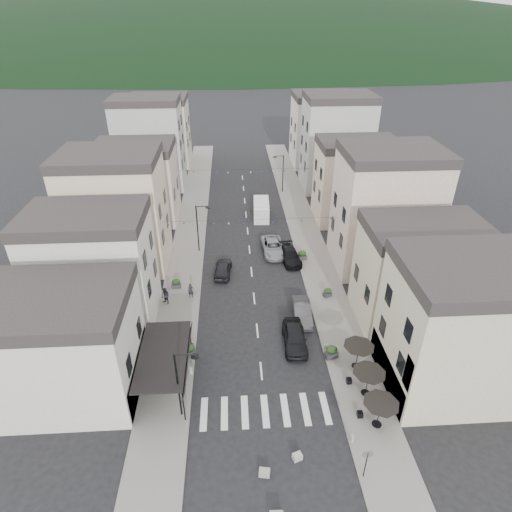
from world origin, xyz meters
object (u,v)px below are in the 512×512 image
(parked_car_a, at_px, (295,337))
(parked_car_b, at_px, (302,312))
(pedestrian_b, at_px, (165,296))
(delivery_van, at_px, (261,209))
(parked_car_d, at_px, (290,256))
(parked_car_e, at_px, (223,268))
(parked_car_c, at_px, (273,247))
(pedestrian_a, at_px, (191,291))

(parked_car_a, bearing_deg, parked_car_b, 72.61)
(parked_car_a, relative_size, pedestrian_b, 2.69)
(parked_car_a, bearing_deg, delivery_van, 93.52)
(parked_car_d, relative_size, parked_car_e, 1.13)
(parked_car_b, relative_size, delivery_van, 0.85)
(parked_car_a, height_order, parked_car_b, parked_car_a)
(parked_car_a, distance_m, delivery_van, 26.22)
(parked_car_a, xyz_separation_m, parked_car_c, (-0.34, 16.16, -0.07))
(pedestrian_a, bearing_deg, parked_car_b, -16.54)
(delivery_van, xyz_separation_m, pedestrian_a, (-8.49, -18.68, -0.34))
(parked_car_b, relative_size, pedestrian_b, 2.53)
(parked_car_b, xyz_separation_m, parked_car_c, (-1.56, 12.56, 0.01))
(parked_car_c, bearing_deg, parked_car_b, -86.45)
(delivery_van, height_order, pedestrian_a, delivery_van)
(parked_car_b, bearing_deg, pedestrian_b, 169.60)
(pedestrian_b, bearing_deg, parked_car_b, 24.14)
(parked_car_a, height_order, pedestrian_a, pedestrian_a)
(parked_car_c, bearing_deg, delivery_van, 90.45)
(parked_car_e, bearing_deg, pedestrian_a, 58.64)
(parked_car_c, xyz_separation_m, pedestrian_a, (-9.19, -8.64, 0.14))
(parked_car_c, relative_size, parked_car_d, 1.13)
(parked_car_a, distance_m, pedestrian_b, 13.64)
(parked_car_a, height_order, parked_car_e, parked_car_a)
(parked_car_c, height_order, parked_car_d, parked_car_c)
(parked_car_b, height_order, delivery_van, delivery_van)
(parked_car_d, height_order, pedestrian_a, pedestrian_a)
(parked_car_b, bearing_deg, delivery_van, 98.00)
(parked_car_d, bearing_deg, parked_car_a, -102.53)
(parked_car_a, relative_size, parked_car_b, 1.06)
(parked_car_a, relative_size, parked_car_d, 1.00)
(parked_car_c, xyz_separation_m, delivery_van, (-0.70, 10.03, 0.48))
(parked_car_d, bearing_deg, parked_car_b, -97.95)
(parked_car_d, relative_size, pedestrian_a, 3.10)
(pedestrian_b, bearing_deg, parked_car_d, 66.28)
(parked_car_e, bearing_deg, parked_car_c, -138.17)
(parked_car_a, height_order, delivery_van, delivery_van)
(delivery_van, bearing_deg, pedestrian_a, -111.52)
(parked_car_e, xyz_separation_m, delivery_van, (5.28, 14.41, 0.51))
(parked_car_b, distance_m, delivery_van, 22.71)
(parked_car_b, distance_m, pedestrian_b, 13.50)
(pedestrian_a, bearing_deg, parked_car_c, 46.70)
(parked_car_c, bearing_deg, pedestrian_b, -143.97)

